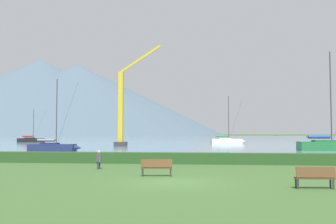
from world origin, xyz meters
TOP-DOWN VIEW (x-y plane):
  - ground_plane at (0.00, 0.00)m, footprint 1000.00×1000.00m
  - harbor_water at (0.00, 137.00)m, footprint 320.00×246.00m
  - hedge_line at (0.00, 11.00)m, footprint 80.00×1.20m
  - sailboat_slip_0 at (5.55, 64.55)m, footprint 7.79×3.30m
  - sailboat_slip_1 at (-42.31, 71.57)m, footprint 7.35×2.95m
  - sailboat_slip_2 at (17.73, 34.73)m, footprint 8.77×2.97m
  - sailboat_slip_3 at (-18.31, 28.56)m, footprint 6.86×2.40m
  - park_bench_near_path at (6.29, -1.50)m, footprint 1.68×0.58m
  - park_bench_under_tree at (-1.13, 2.40)m, footprint 1.77×0.68m
  - person_seated_viewer at (-5.52, 6.08)m, footprint 0.36×0.57m
  - dock_crane at (-13.33, 46.41)m, footprint 8.09×2.00m
  - distant_hill_west_ridge at (-126.57, 337.81)m, footprint 284.56×284.56m
  - distant_hill_central_peak at (-163.84, 337.08)m, footprint 293.02×293.02m

SIDE VIEW (x-z plane):
  - ground_plane at x=0.00m, z-range 0.00..0.00m
  - harbor_water at x=0.00m, z-range 0.00..0.00m
  - hedge_line at x=0.00m, z-range 0.00..0.85m
  - park_bench_near_path at x=6.29m, z-range 0.06..1.01m
  - park_bench_under_tree at x=-1.13m, z-range 0.06..1.01m
  - sailboat_slip_3 at x=-18.31m, z-range -4.13..5.28m
  - sailboat_slip_1 at x=-42.31m, z-range -3.48..4.67m
  - sailboat_slip_0 at x=5.55m, z-range -4.54..5.82m
  - person_seated_viewer at x=-5.52m, z-range 0.06..1.31m
  - sailboat_slip_2 at x=17.73m, z-range -5.99..7.48m
  - dock_crane at x=-13.33m, z-range -2.90..14.85m
  - distant_hill_west_ridge at x=-126.57m, z-range 0.00..68.95m
  - distant_hill_central_peak at x=-163.84m, z-range 0.00..74.42m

